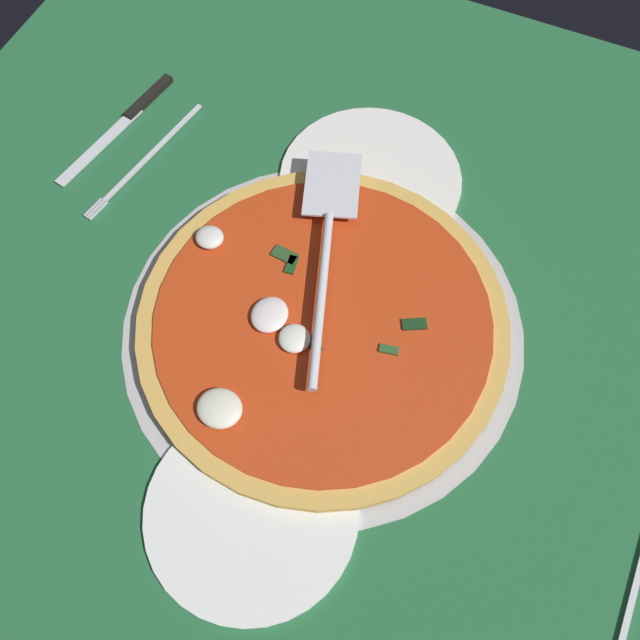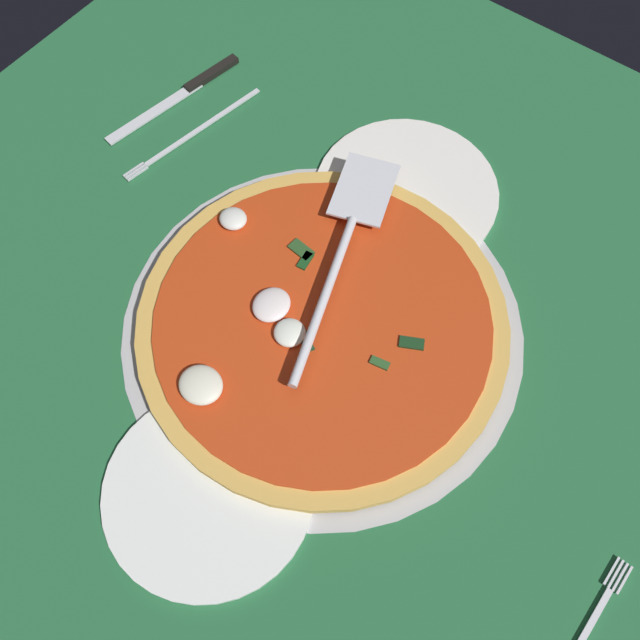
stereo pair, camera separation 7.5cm
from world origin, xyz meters
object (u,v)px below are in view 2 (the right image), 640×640
Objects in this scene: pizza at (318,321)px; place_setting_near at (189,113)px; dinner_plate_right at (209,492)px; pizza_server at (343,247)px; dinner_plate_left at (406,192)px.

place_setting_near is (-14.30, -31.21, -1.36)cm from pizza.
pizza is (-20.48, -2.29, 1.22)cm from dinner_plate_right.
pizza_server is 1.26× the size of place_setting_near.
pizza_server reaches higher than place_setting_near.
dinner_plate_right is at bearing 6.38° from pizza.
dinner_plate_right is at bearing 54.28° from place_setting_near.
place_setting_near is at bearing -77.79° from dinner_plate_left.
pizza_server is (-28.36, -4.80, 3.61)cm from dinner_plate_right.
dinner_plate_right is (41.03, 4.58, 0.00)cm from dinner_plate_left.
dinner_plate_left is at bearing -20.15° from pizza_server.
dinner_plate_right is 0.52× the size of pizza.
pizza reaches higher than place_setting_near.
dinner_plate_left is 13.18cm from pizza_server.
place_setting_near reaches higher than dinner_plate_right.
dinner_plate_right is 28.99cm from pizza_server.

